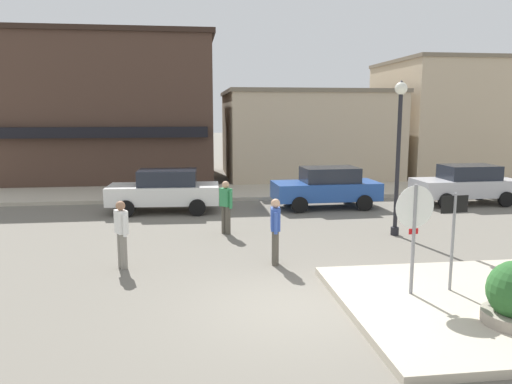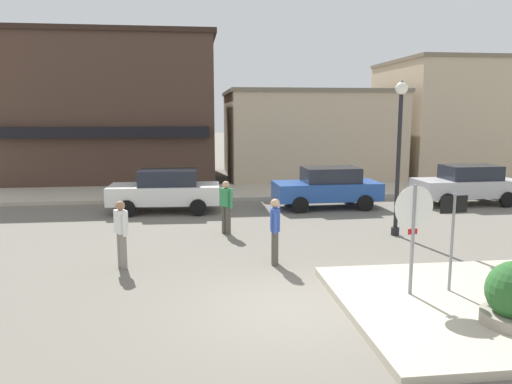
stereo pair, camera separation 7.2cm
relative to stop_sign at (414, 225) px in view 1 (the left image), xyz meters
name	(u,v)px [view 1 (the left image)]	position (x,y,z in m)	size (l,w,h in m)	color
ground_plane	(298,308)	(-2.25, -0.09, -1.52)	(160.00, 160.00, 0.00)	#6B665B
sidewalk_corner	(512,303)	(1.77, -0.55, -1.44)	(6.40, 4.80, 0.15)	#B7AD99
kerb_far	(235,192)	(-2.25, 13.38, -1.44)	(80.00, 4.00, 0.15)	#B7AD99
stop_sign	(414,225)	(0.00, 0.00, 0.00)	(0.81, 0.13, 2.30)	gray
one_way_sign	(453,232)	(0.85, 0.09, -0.19)	(0.60, 0.10, 2.10)	gray
lamp_post	(399,136)	(1.81, 5.07, 1.44)	(0.36, 0.36, 4.54)	black
parked_car_nearest	(165,190)	(-5.17, 9.54, -0.71)	(4.07, 2.01, 1.56)	white
parked_car_second	(327,187)	(0.94, 9.56, -0.71)	(4.06, 2.00, 1.56)	#234C9E
parked_car_third	(466,184)	(6.66, 9.61, -0.71)	(4.03, 1.93, 1.56)	#B7B7BC
pedestrian_crossing_near	(275,229)	(-2.22, 2.67, -0.65)	(0.26, 0.56, 1.61)	#4C473D
pedestrian_crossing_far	(122,232)	(-5.84, 2.84, -0.65)	(0.36, 0.53, 1.61)	gray
pedestrian_kerb_side	(226,206)	(-3.18, 5.89, -0.65)	(0.39, 0.50, 1.61)	#4C473D
building_corner_shop	(107,110)	(-8.70, 19.57, 2.26)	(11.54, 8.88, 7.54)	#473328
building_storefront_left_near	(305,134)	(2.24, 18.93, 0.89)	(9.05, 7.88, 4.80)	tan
building_storefront_left_mid	(448,118)	(10.72, 18.86, 1.76)	(7.08, 7.50, 6.54)	tan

